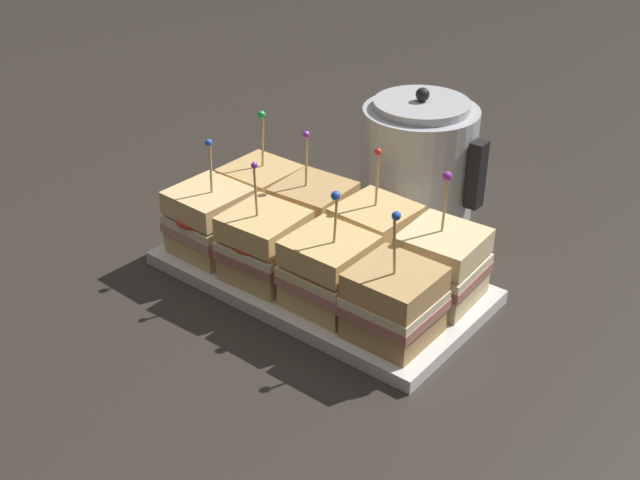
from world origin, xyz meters
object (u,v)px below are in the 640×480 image
Objects in this scene: sandwich_back_center_left at (313,216)px; sandwich_back_far_right at (441,265)px; sandwich_front_center_left at (265,246)px; sandwich_front_center_right at (329,272)px; sandwich_front_far_right at (394,303)px; sandwich_back_center_right at (375,238)px; serving_platter at (320,277)px; sandwich_back_far_left at (261,195)px; kettle_steel at (419,160)px; sandwich_front_far_left at (210,221)px.

sandwich_back_center_left and sandwich_back_far_right have the same top height.
sandwich_front_center_left is 1.04× the size of sandwich_front_center_right.
sandwich_front_far_right is at bearing -26.67° from sandwich_back_center_left.
sandwich_back_center_right is (-0.00, 0.10, -0.00)m from sandwich_front_center_right.
serving_platter is 0.17m from sandwich_back_far_left.
sandwich_back_center_right is at bearing 178.40° from sandwich_back_far_right.
sandwich_back_center_left is at bearing 135.99° from serving_platter.
sandwich_front_center_right is at bearing -135.40° from sandwich_back_far_right.
sandwich_back_far_left is 0.85× the size of kettle_steel.
sandwich_back_center_left is at bearing -101.82° from kettle_steel.
serving_platter is 2.56× the size of sandwich_back_far_left.
sandwich_back_far_left is 1.00× the size of sandwich_back_center_left.
sandwich_back_far_left is 0.24m from kettle_steel.
sandwich_back_far_left is at bearing 179.31° from sandwich_back_far_right.
sandwich_back_far_right is at bearing 17.97° from sandwich_front_far_left.
sandwich_back_center_left is at bearing 153.33° from sandwich_front_far_right.
sandwich_back_far_left is (-0.15, 0.05, 0.05)m from serving_platter.
sandwich_front_center_left reaches higher than serving_platter.
sandwich_back_far_left and sandwich_back_far_right have the same top height.
sandwich_front_far_left is 0.32m from sandwich_back_far_right.
sandwich_back_far_right is at bearing -1.60° from sandwich_back_center_right.
sandwich_front_center_right is at bearing -43.29° from sandwich_back_center_left.
sandwich_back_far_left reaches higher than sandwich_front_center_right.
serving_platter is 0.09m from sandwich_back_center_left.
serving_platter is 0.26m from kettle_steel.
sandwich_front_center_right is at bearing 178.02° from sandwich_front_far_right.
sandwich_front_far_left reaches higher than sandwich_front_center_right.
sandwich_back_center_left is 1.00× the size of sandwich_back_center_right.
kettle_steel is at bearing 118.19° from sandwich_front_far_right.
sandwich_back_center_left is (-0.00, 0.10, 0.00)m from sandwich_front_center_left.
sandwich_front_center_right is (0.05, -0.05, 0.05)m from serving_platter.
sandwich_back_far_right is at bearing 26.63° from sandwich_front_center_left.
serving_platter is 2.16× the size of kettle_steel.
sandwich_back_center_right reaches higher than sandwich_front_far_left.
sandwich_front_center_left is 0.97× the size of sandwich_back_far_left.
sandwich_front_far_right is at bearing -19.16° from sandwich_back_far_left.
sandwich_back_center_right reaches higher than serving_platter.
sandwich_back_far_left is at bearing 177.98° from sandwich_back_center_left.
sandwich_back_far_right is at bearing 89.21° from sandwich_front_far_right.
sandwich_back_far_right is at bearing 44.60° from sandwich_front_center_right.
sandwich_front_center_right is 0.93× the size of sandwich_back_far_left.
sandwich_back_center_left is at bearing 179.97° from sandwich_back_far_right.
sandwich_back_far_left is (-0.20, 0.10, -0.00)m from sandwich_front_center_right.
sandwich_back_far_right is at bearing 17.76° from serving_platter.
sandwich_back_center_right reaches higher than sandwich_front_center_right.
sandwich_front_far_left is 0.83× the size of kettle_steel.
sandwich_back_center_left reaches higher than sandwich_front_far_left.
sandwich_front_center_right is 0.30m from kettle_steel.
sandwich_back_far_right reaches higher than sandwich_front_center_left.
sandwich_front_center_left is at bearing -178.19° from sandwich_front_center_right.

